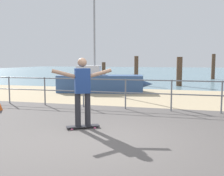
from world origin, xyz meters
name	(u,v)px	position (x,y,z in m)	size (l,w,h in m)	color
ground_plane	(90,159)	(0.00, -1.00, 0.00)	(24.00, 10.00, 0.04)	#514C49
beach_strip	(148,97)	(0.00, 7.00, 0.00)	(24.00, 6.00, 0.04)	tan
sea_surface	(172,72)	(0.00, 35.00, 0.00)	(72.00, 50.00, 0.04)	slate
railing_fence	(83,88)	(-1.90, 3.60, 0.70)	(12.28, 0.05, 1.05)	slate
sailboat	(103,82)	(-2.51, 8.06, 0.52)	(5.07, 2.23, 4.97)	#335184
skateboard	(83,126)	(-0.83, 0.81, 0.07)	(0.79, 0.58, 0.08)	black
skateboarder	(82,88)	(-0.83, 0.81, 1.02)	(1.29, 0.81, 1.65)	#26262B
groyne_post_0	(104,72)	(-4.37, 14.30, 0.77)	(0.28, 0.28, 1.54)	#513826
groyne_post_1	(136,71)	(-1.53, 12.56, 0.98)	(0.28, 0.28, 1.97)	#513826
groyne_post_2	(179,72)	(1.31, 12.46, 0.95)	(0.37, 0.37, 1.90)	#513826
groyne_post_3	(213,67)	(4.15, 19.72, 1.12)	(0.32, 0.32, 2.24)	#513826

